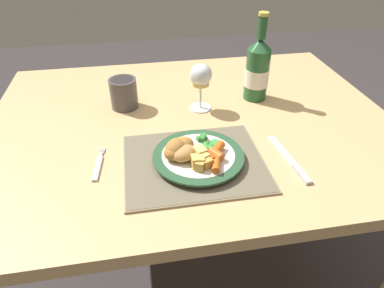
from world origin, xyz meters
TOP-DOWN VIEW (x-y plane):
  - ground_plane at (0.00, 0.00)m, footprint 6.00×6.00m
  - dining_table at (0.00, 0.00)m, footprint 1.23×0.95m
  - placemat at (-0.03, -0.22)m, footprint 0.36×0.29m
  - dinner_plate at (-0.02, -0.22)m, footprint 0.23×0.23m
  - breaded_croquettes at (-0.07, -0.21)m, footprint 0.10×0.10m
  - green_beans_pile at (0.01, -0.19)m, footprint 0.07×0.09m
  - glazed_carrots at (0.01, -0.24)m, footprint 0.07×0.11m
  - fork at (-0.27, -0.19)m, footprint 0.03×0.13m
  - table_knife at (0.21, -0.26)m, footprint 0.04×0.21m
  - wine_glass at (0.04, 0.06)m, footprint 0.07×0.07m
  - bottle at (0.23, 0.10)m, footprint 0.08×0.08m
  - roast_potatoes at (-0.02, -0.25)m, footprint 0.05×0.08m
  - drinking_cup at (-0.20, 0.11)m, footprint 0.09×0.09m

SIDE VIEW (x-z plane):
  - ground_plane at x=0.00m, z-range 0.00..0.00m
  - dining_table at x=0.00m, z-range 0.28..1.02m
  - fork at x=-0.27m, z-range 0.74..0.75m
  - table_knife at x=0.21m, z-range 0.74..0.75m
  - placemat at x=-0.03m, z-range 0.74..0.75m
  - dinner_plate at x=-0.02m, z-range 0.75..0.77m
  - green_beans_pile at x=0.01m, z-range 0.76..0.78m
  - glazed_carrots at x=0.01m, z-range 0.77..0.79m
  - roast_potatoes at x=-0.02m, z-range 0.76..0.80m
  - breaded_croquettes at x=-0.07m, z-range 0.76..0.81m
  - drinking_cup at x=-0.20m, z-range 0.74..0.84m
  - bottle at x=0.23m, z-range 0.70..0.98m
  - wine_glass at x=0.04m, z-range 0.77..0.92m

